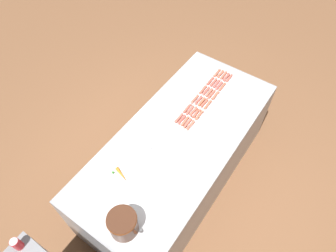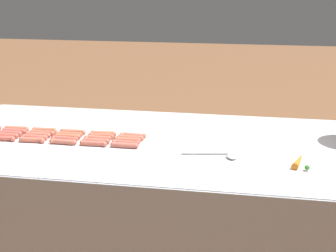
{
  "view_description": "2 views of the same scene",
  "coord_description": "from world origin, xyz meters",
  "px_view_note": "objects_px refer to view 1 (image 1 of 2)",
  "views": [
    {
      "loc": [
        -0.87,
        1.44,
        3.32
      ],
      "look_at": [
        0.12,
        0.02,
        0.99
      ],
      "focal_mm": 32.04,
      "sensor_mm": 36.0,
      "label": 1
    },
    {
      "loc": [
        2.12,
        0.37,
        1.7
      ],
      "look_at": [
        -0.03,
        0.02,
        0.97
      ],
      "focal_mm": 47.67,
      "sensor_mm": 36.0,
      "label": 2
    }
  ],
  "objects_px": {
    "hot_dog_23": "(182,119)",
    "hot_dog_2": "(215,96)",
    "hot_dog_0": "(229,78)",
    "carrot": "(121,175)",
    "hot_dog_26": "(203,90)",
    "hot_dog_27": "(195,99)",
    "hot_dog_29": "(179,118)",
    "hot_dog_16": "(193,111)",
    "hot_dog_3": "(208,105)",
    "hot_dog_22": "(190,110)",
    "hot_dog_9": "(204,103)",
    "soda_can": "(17,244)",
    "hot_dog_20": "(206,91)",
    "hot_dog_21": "(199,100)",
    "hot_dog_10": "(196,113)",
    "hot_dog_7": "(219,86)",
    "hot_dog_24": "(217,73)",
    "hot_dog_25": "(210,81)",
    "hot_dog_1": "(222,87)",
    "hot_dog_12": "(224,75)",
    "hot_dog_6": "(226,77)",
    "hot_dog_28": "(187,108)",
    "hot_dog_17": "(185,121)",
    "hot_dog_18": "(221,74)",
    "hot_dog_13": "(217,84)",
    "hot_dog_11": "(188,123)",
    "hot_dog_19": "(214,82)",
    "hot_dog_4": "(199,115)",
    "bean_pot": "(123,223)",
    "hot_dog_15": "(202,102)",
    "hot_dog_14": "(209,92)",
    "serving_spoon": "(147,150)",
    "hot_dog_5": "(191,125)"
  },
  "relations": [
    {
      "from": "hot_dog_9",
      "to": "hot_dog_10",
      "type": "relative_size",
      "value": 1.0
    },
    {
      "from": "hot_dog_14",
      "to": "hot_dog_29",
      "type": "height_order",
      "value": "same"
    },
    {
      "from": "hot_dog_16",
      "to": "hot_dog_22",
      "type": "height_order",
      "value": "same"
    },
    {
      "from": "hot_dog_7",
      "to": "hot_dog_24",
      "type": "relative_size",
      "value": 1.0
    },
    {
      "from": "hot_dog_6",
      "to": "hot_dog_7",
      "type": "bearing_deg",
      "value": 89.63
    },
    {
      "from": "hot_dog_10",
      "to": "hot_dog_24",
      "type": "relative_size",
      "value": 1.0
    },
    {
      "from": "hot_dog_17",
      "to": "hot_dog_18",
      "type": "height_order",
      "value": "same"
    },
    {
      "from": "hot_dog_2",
      "to": "hot_dog_6",
      "type": "bearing_deg",
      "value": -83.06
    },
    {
      "from": "serving_spoon",
      "to": "hot_dog_15",
      "type": "bearing_deg",
      "value": -98.1
    },
    {
      "from": "hot_dog_3",
      "to": "hot_dog_9",
      "type": "bearing_deg",
      "value": -3.89
    },
    {
      "from": "hot_dog_16",
      "to": "hot_dog_1",
      "type": "bearing_deg",
      "value": -98.68
    },
    {
      "from": "hot_dog_29",
      "to": "carrot",
      "type": "relative_size",
      "value": 0.81
    },
    {
      "from": "hot_dog_24",
      "to": "soda_can",
      "type": "relative_size",
      "value": 1.15
    },
    {
      "from": "hot_dog_2",
      "to": "hot_dog_25",
      "type": "bearing_deg",
      "value": -45.37
    },
    {
      "from": "hot_dog_23",
      "to": "hot_dog_2",
      "type": "bearing_deg",
      "value": -103.74
    },
    {
      "from": "hot_dog_12",
      "to": "hot_dog_20",
      "type": "relative_size",
      "value": 1.0
    },
    {
      "from": "hot_dog_20",
      "to": "bean_pot",
      "type": "xyz_separation_m",
      "value": [
        -0.23,
        1.67,
        0.11
      ]
    },
    {
      "from": "hot_dog_24",
      "to": "hot_dog_29",
      "type": "distance_m",
      "value": 0.81
    },
    {
      "from": "hot_dog_9",
      "to": "bean_pot",
      "type": "distance_m",
      "value": 1.52
    },
    {
      "from": "hot_dog_22",
      "to": "hot_dog_16",
      "type": "bearing_deg",
      "value": -174.09
    },
    {
      "from": "hot_dog_12",
      "to": "hot_dog_17",
      "type": "xyz_separation_m",
      "value": [
        0.0,
        0.81,
        0.0
      ]
    },
    {
      "from": "hot_dog_29",
      "to": "hot_dog_16",
      "type": "bearing_deg",
      "value": -115.02
    },
    {
      "from": "hot_dog_25",
      "to": "hot_dog_29",
      "type": "height_order",
      "value": "same"
    },
    {
      "from": "hot_dog_16",
      "to": "hot_dog_13",
      "type": "bearing_deg",
      "value": -89.91
    },
    {
      "from": "hot_dog_5",
      "to": "soda_can",
      "type": "xyz_separation_m",
      "value": [
        0.42,
        1.74,
        0.12
      ]
    },
    {
      "from": "hot_dog_13",
      "to": "hot_dog_15",
      "type": "relative_size",
      "value": 1.0
    },
    {
      "from": "hot_dog_14",
      "to": "hot_dog_3",
      "type": "bearing_deg",
      "value": 115.13
    },
    {
      "from": "hot_dog_20",
      "to": "hot_dog_21",
      "type": "bearing_deg",
      "value": 90.6
    },
    {
      "from": "hot_dog_4",
      "to": "hot_dog_13",
      "type": "xyz_separation_m",
      "value": [
        0.08,
        -0.5,
        0.0
      ]
    },
    {
      "from": "carrot",
      "to": "hot_dog_23",
      "type": "bearing_deg",
      "value": -96.69
    },
    {
      "from": "hot_dog_2",
      "to": "hot_dog_7",
      "type": "xyz_separation_m",
      "value": [
        0.04,
        -0.16,
        0.0
      ]
    },
    {
      "from": "hot_dog_9",
      "to": "hot_dog_12",
      "type": "bearing_deg",
      "value": -86.09
    },
    {
      "from": "hot_dog_24",
      "to": "hot_dog_19",
      "type": "bearing_deg",
      "value": 105.19
    },
    {
      "from": "hot_dog_9",
      "to": "soda_can",
      "type": "bearing_deg",
      "value": 79.45
    },
    {
      "from": "hot_dog_22",
      "to": "hot_dog_28",
      "type": "xyz_separation_m",
      "value": [
        0.04,
        -0.0,
        0.0
      ]
    },
    {
      "from": "hot_dog_16",
      "to": "hot_dog_3",
      "type": "bearing_deg",
      "value": -114.83
    },
    {
      "from": "hot_dog_11",
      "to": "hot_dog_18",
      "type": "xyz_separation_m",
      "value": [
        0.07,
        -0.82,
        0.0
      ]
    },
    {
      "from": "hot_dog_13",
      "to": "hot_dog_23",
      "type": "height_order",
      "value": "same"
    },
    {
      "from": "hot_dog_2",
      "to": "hot_dog_20",
      "type": "height_order",
      "value": "same"
    },
    {
      "from": "hot_dog_15",
      "to": "hot_dog_17",
      "type": "height_order",
      "value": "same"
    },
    {
      "from": "hot_dog_3",
      "to": "hot_dog_22",
      "type": "relative_size",
      "value": 1.0
    },
    {
      "from": "hot_dog_0",
      "to": "hot_dog_21",
      "type": "bearing_deg",
      "value": 77.04
    },
    {
      "from": "hot_dog_15",
      "to": "hot_dog_14",
      "type": "bearing_deg",
      "value": -89.42
    },
    {
      "from": "hot_dog_0",
      "to": "carrot",
      "type": "distance_m",
      "value": 1.66
    },
    {
      "from": "hot_dog_6",
      "to": "hot_dog_28",
      "type": "distance_m",
      "value": 0.66
    },
    {
      "from": "hot_dog_2",
      "to": "hot_dog_19",
      "type": "height_order",
      "value": "same"
    },
    {
      "from": "hot_dog_29",
      "to": "hot_dog_27",
      "type": "bearing_deg",
      "value": -89.39
    },
    {
      "from": "hot_dog_1",
      "to": "hot_dog_9",
      "type": "height_order",
      "value": "same"
    },
    {
      "from": "hot_dog_11",
      "to": "bean_pot",
      "type": "relative_size",
      "value": 0.49
    },
    {
      "from": "hot_dog_26",
      "to": "hot_dog_27",
      "type": "bearing_deg",
      "value": 89.97
    }
  ]
}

